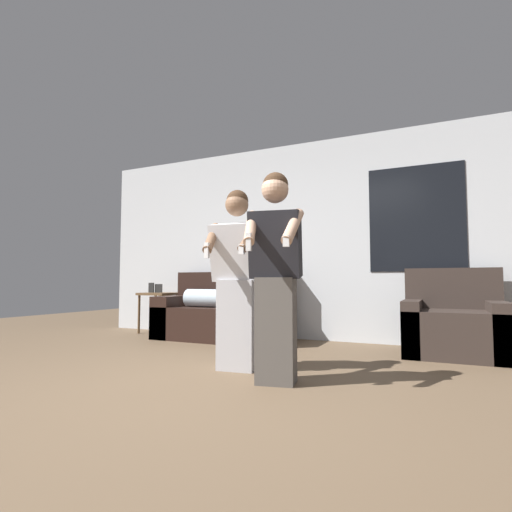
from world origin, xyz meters
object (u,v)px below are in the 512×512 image
at_px(couch, 224,315).
at_px(person_left, 238,279).
at_px(armchair, 454,326).
at_px(person_right, 276,274).
at_px(side_table, 158,299).

distance_m(couch, person_left, 1.97).
bearing_deg(person_left, armchair, 41.79).
height_order(person_left, person_right, person_right).
distance_m(armchair, side_table, 4.06).
bearing_deg(couch, person_left, -57.16).
height_order(side_table, person_left, person_left).
bearing_deg(person_right, couch, 128.67).
relative_size(couch, side_table, 2.35).
distance_m(person_left, person_right, 0.57).
bearing_deg(armchair, person_right, -124.29).
height_order(couch, person_left, person_left).
bearing_deg(person_left, couch, 122.84).
relative_size(side_table, person_right, 0.47).
height_order(couch, side_table, couch).
bearing_deg(person_left, side_table, 142.22).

